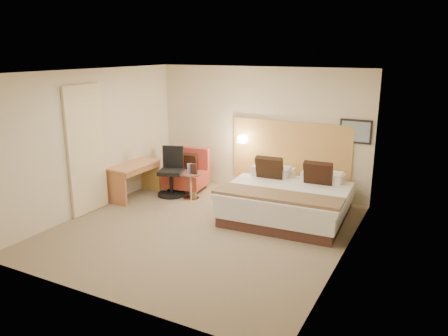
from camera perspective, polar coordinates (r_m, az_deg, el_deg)
The scene contains 20 objects.
floor at distance 7.73m, azimuth -2.77°, elevation -8.02°, with size 4.80×5.00×0.02m, color #7D6B54.
ceiling at distance 7.11m, azimuth -3.06°, elevation 12.55°, with size 4.80×5.00×0.02m, color white.
wall_back at distance 9.51m, azimuth 4.75°, elevation 4.94°, with size 4.80×0.02×2.70m, color beige.
wall_front at distance 5.37m, azimuth -16.53°, elevation -3.76°, with size 4.80×0.02×2.70m, color beige.
wall_left at distance 8.74m, azimuth -16.72°, elevation 3.44°, with size 0.02×5.00×2.70m, color beige.
wall_right at distance 6.47m, azimuth 15.88°, elevation -0.52°, with size 0.02×5.00×2.70m, color beige.
headboard_panel at distance 9.31m, azimuth 8.57°, elevation 2.09°, with size 2.60×0.04×1.30m, color tan.
art_frame at distance 8.89m, azimuth 16.82°, elevation 4.60°, with size 0.62×0.03×0.47m, color black.
art_canvas at distance 8.87m, azimuth 16.80°, elevation 4.58°, with size 0.54×0.01×0.39m, color gray.
lamp_arm at distance 9.60m, azimuth 2.58°, elevation 3.86°, with size 0.02×0.02×0.12m, color silver.
lamp_shade at distance 9.55m, azimuth 2.43°, elevation 3.80°, with size 0.15×0.15×0.15m, color #FEECC6.
curtain at distance 8.56m, azimuth -17.56°, elevation 2.24°, with size 0.06×0.90×2.42m, color beige.
bottle_a at distance 9.09m, azimuth -4.66°, elevation -0.04°, with size 0.06×0.06×0.20m, color #7AAABD.
bottle_b at distance 9.11m, azimuth -4.30°, elevation 0.00°, with size 0.06×0.06×0.20m, color #7D94C1.
menu_folder at distance 8.99m, azimuth -3.95°, elevation -0.13°, with size 0.13×0.05×0.22m, color #361816.
bed at distance 8.24m, azimuth 8.37°, elevation -4.04°, with size 2.27×2.22×1.06m.
lounge_chair at distance 9.77m, azimuth -4.86°, elevation -0.74°, with size 0.95×0.85×0.91m.
side_table at distance 9.15m, azimuth -4.37°, elevation -2.18°, with size 0.57×0.57×0.55m.
desk at distance 9.32m, azimuth -11.57°, elevation -0.40°, with size 0.57×1.19×0.73m.
desk_chair at distance 9.41m, azimuth -6.86°, elevation -1.00°, with size 0.74×0.74×1.04m.
Camera 1 is at (3.59, -6.13, 3.04)m, focal length 35.00 mm.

